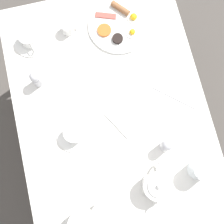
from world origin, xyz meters
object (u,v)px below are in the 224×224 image
object	(u,v)px
pepper_grinder	(166,145)
fork_by_plate	(89,70)
napkin_folded	(125,117)
water_glass_tall	(201,169)
breakfast_plate	(119,25)
salt_grinder	(36,78)
teacup_with_saucer_left	(74,133)
teapot_near	(84,224)
knife_by_plate	(174,97)
teacup_with_saucer_right	(29,39)
creamer_jug	(68,27)
teapot_far	(157,186)

from	to	relation	value
pepper_grinder	fork_by_plate	size ratio (longest dim) A/B	0.64
napkin_folded	water_glass_tall	bearing A→B (deg)	-50.24
breakfast_plate	salt_grinder	bearing A→B (deg)	-155.92
teacup_with_saucer_left	fork_by_plate	bearing A→B (deg)	65.30
salt_grinder	teapot_near	bearing A→B (deg)	-83.55
napkin_folded	fork_by_plate	xyz separation A→B (m)	(-0.10, 0.24, -0.00)
water_glass_tall	napkin_folded	world-z (taller)	water_glass_tall
pepper_grinder	knife_by_plate	size ratio (longest dim) A/B	0.61
napkin_folded	teacup_with_saucer_right	bearing A→B (deg)	127.17
water_glass_tall	creamer_jug	size ratio (longest dim) A/B	1.35
teapot_far	napkin_folded	size ratio (longest dim) A/B	1.00
teapot_near	teacup_with_saucer_right	xyz separation A→B (m)	(-0.07, 0.81, -0.02)
teacup_with_saucer_left	knife_by_plate	xyz separation A→B (m)	(0.45, 0.06, -0.02)
teacup_with_saucer_right	water_glass_tall	xyz separation A→B (m)	(0.57, -0.72, 0.03)
pepper_grinder	teacup_with_saucer_left	bearing A→B (deg)	158.61
creamer_jug	napkin_folded	distance (m)	0.47
breakfast_plate	teapot_near	size ratio (longest dim) A/B	1.80
teacup_with_saucer_right	salt_grinder	distance (m)	0.20
teapot_far	salt_grinder	world-z (taller)	teapot_far
teapot_near	water_glass_tall	distance (m)	0.50
breakfast_plate	knife_by_plate	xyz separation A→B (m)	(0.15, -0.38, -0.01)
water_glass_tall	salt_grinder	size ratio (longest dim) A/B	1.05
teapot_far	water_glass_tall	world-z (taller)	teapot_far
breakfast_plate	napkin_folded	size ratio (longest dim) A/B	1.49
teacup_with_saucer_right	napkin_folded	distance (m)	0.55
napkin_folded	teapot_near	bearing A→B (deg)	-124.43
teacup_with_saucer_left	fork_by_plate	world-z (taller)	teacup_with_saucer_left
creamer_jug	salt_grinder	distance (m)	0.28
teapot_far	teacup_with_saucer_right	size ratio (longest dim) A/B	1.20
breakfast_plate	teapot_far	xyz separation A→B (m)	(-0.02, -0.72, 0.04)
breakfast_plate	fork_by_plate	xyz separation A→B (m)	(-0.18, -0.18, -0.01)
breakfast_plate	fork_by_plate	distance (m)	0.25
breakfast_plate	creamer_jug	world-z (taller)	creamer_jug
salt_grinder	pepper_grinder	bearing A→B (deg)	-41.03
breakfast_plate	water_glass_tall	world-z (taller)	water_glass_tall
creamer_jug	teapot_near	bearing A→B (deg)	-97.40
breakfast_plate	water_glass_tall	bearing A→B (deg)	-77.08
napkin_folded	fork_by_plate	world-z (taller)	napkin_folded
knife_by_plate	teapot_near	bearing A→B (deg)	-139.59
teacup_with_saucer_left	water_glass_tall	size ratio (longest dim) A/B	1.45
knife_by_plate	pepper_grinder	bearing A→B (deg)	-116.42
teacup_with_saucer_left	water_glass_tall	bearing A→B (deg)	-29.60
breakfast_plate	napkin_folded	bearing A→B (deg)	-100.29
salt_grinder	fork_by_plate	distance (m)	0.23
teacup_with_saucer_left	water_glass_tall	world-z (taller)	water_glass_tall
breakfast_plate	teacup_with_saucer_right	size ratio (longest dim) A/B	1.79
salt_grinder	fork_by_plate	world-z (taller)	salt_grinder
water_glass_tall	fork_by_plate	bearing A→B (deg)	123.00
creamer_jug	knife_by_plate	xyz separation A→B (m)	(0.38, -0.41, -0.03)
teapot_near	pepper_grinder	distance (m)	0.44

